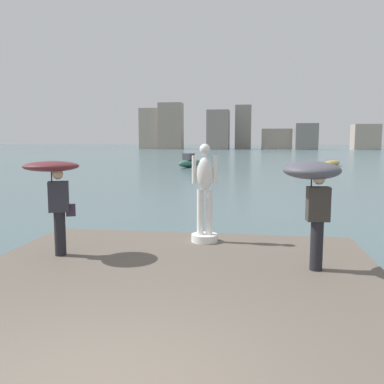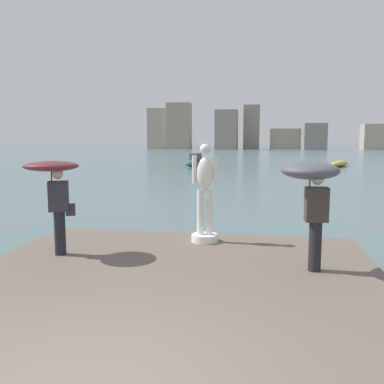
{
  "view_description": "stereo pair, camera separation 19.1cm",
  "coord_description": "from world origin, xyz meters",
  "views": [
    {
      "loc": [
        1.29,
        -3.3,
        2.68
      ],
      "look_at": [
        0.0,
        5.67,
        1.55
      ],
      "focal_mm": 38.97,
      "sensor_mm": 36.0,
      "label": 1
    },
    {
      "loc": [
        1.47,
        -3.27,
        2.68
      ],
      "look_at": [
        0.0,
        5.67,
        1.55
      ],
      "focal_mm": 38.97,
      "sensor_mm": 36.0,
      "label": 2
    }
  ],
  "objects": [
    {
      "name": "onlooker_left",
      "position": [
        -2.54,
        4.34,
        1.89
      ],
      "size": [
        1.38,
        1.38,
        1.88
      ],
      "color": "black",
      "rests_on": "pier"
    },
    {
      "name": "ground_plane",
      "position": [
        0.0,
        40.0,
        0.0
      ],
      "size": [
        400.0,
        400.0,
        0.0
      ],
      "primitive_type": "plane",
      "color": "#4C666B"
    },
    {
      "name": "onlooker_right",
      "position": [
        2.35,
        4.1,
        1.94
      ],
      "size": [
        1.08,
        1.09,
        1.93
      ],
      "color": "black",
      "rests_on": "pier"
    },
    {
      "name": "boat_near",
      "position": [
        -4.79,
        37.64,
        0.48
      ],
      "size": [
        2.51,
        4.4,
        1.38
      ],
      "color": "#336B5B",
      "rests_on": "ground"
    },
    {
      "name": "boat_mid",
      "position": [
        9.34,
        40.63,
        0.32
      ],
      "size": [
        3.05,
        4.77,
        0.63
      ],
      "color": "#B2993D",
      "rests_on": "ground"
    },
    {
      "name": "distant_skyline",
      "position": [
        -6.12,
        120.74,
        5.37
      ],
      "size": [
        68.81,
        10.42,
        13.54
      ],
      "color": "#A89989",
      "rests_on": "ground"
    },
    {
      "name": "pier",
      "position": [
        0.0,
        1.87,
        0.2
      ],
      "size": [
        7.27,
        9.74,
        0.4
      ],
      "primitive_type": "cube",
      "color": "#60564C",
      "rests_on": "ground"
    },
    {
      "name": "statue_white_figure",
      "position": [
        0.26,
        5.87,
        1.36
      ],
      "size": [
        0.6,
        0.6,
        2.2
      ],
      "color": "white",
      "rests_on": "pier"
    }
  ]
}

